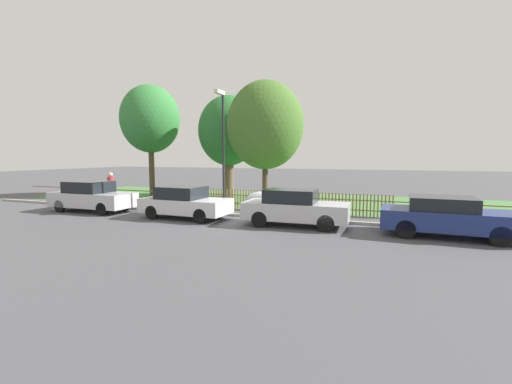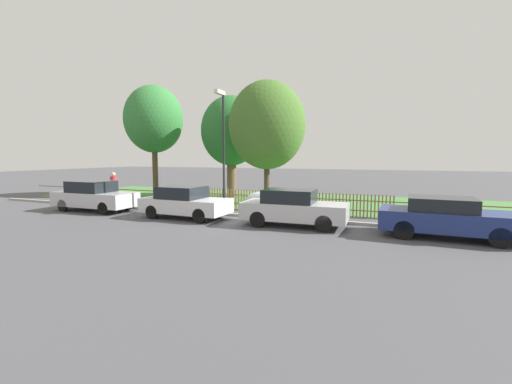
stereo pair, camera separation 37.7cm
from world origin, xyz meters
name	(u,v)px [view 1 (the left image)]	position (x,y,z in m)	size (l,w,h in m)	color
ground_plane	(247,217)	(0.00, 0.00, 0.00)	(120.00, 120.00, 0.00)	#4C4C51
kerb_stone	(248,216)	(0.00, 0.10, 0.06)	(32.90, 0.20, 0.12)	#9E998E
grass_strip	(286,200)	(0.00, 6.47, 0.01)	(32.90, 8.89, 0.01)	#477F3D
park_fence	(262,201)	(0.00, 2.03, 0.52)	(32.90, 0.05, 1.05)	olive
parked_car_silver_hatchback	(92,196)	(-7.93, -1.15, 0.76)	(4.28, 1.75, 1.52)	#BCBCC1
parked_car_black_saloon	(185,202)	(-2.53, -1.16, 0.72)	(4.00, 1.83, 1.43)	silver
parked_car_navy_estate	(295,207)	(2.48, -1.05, 0.74)	(4.16, 1.83, 1.46)	#BCBCC1
parked_car_red_compact	(447,216)	(7.83, -1.09, 0.72)	(4.38, 1.96, 1.39)	navy
covered_motorcycle	(263,201)	(0.38, 1.02, 0.66)	(1.78, 0.85, 1.10)	black
tree_nearest_kerb	(150,119)	(-9.60, 5.80, 5.32)	(4.06, 4.06, 7.68)	brown
tree_behind_motorcycle	(229,131)	(-4.18, 7.04, 4.44)	(4.08, 4.08, 6.83)	brown
tree_mid_park	(265,125)	(-0.81, 4.86, 4.55)	(4.45, 4.45, 7.12)	#473828
pedestrian_near_fence	(111,187)	(-8.76, 1.02, 1.05)	(0.43, 0.38, 1.86)	slate
street_lamp	(222,138)	(-1.51, 0.63, 3.65)	(0.20, 0.79, 5.82)	black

